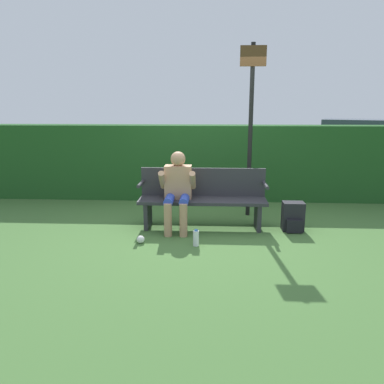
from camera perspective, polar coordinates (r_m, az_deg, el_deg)
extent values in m
plane|color=#426B33|center=(5.64, 1.58, -5.41)|extent=(40.00, 40.00, 0.00)
cube|color=#1E4C1E|center=(7.23, 1.97, 4.53)|extent=(12.00, 0.53, 1.42)
cube|color=#2D2D33|center=(5.52, 1.61, -1.31)|extent=(1.88, 0.46, 0.05)
cube|color=#2D2D33|center=(5.67, 1.68, 1.55)|extent=(1.88, 0.04, 0.43)
cube|color=#2D2D33|center=(5.65, -6.74, -3.34)|extent=(0.06, 0.41, 0.39)
cube|color=#2D2D33|center=(5.62, 9.98, -3.56)|extent=(0.06, 0.41, 0.39)
cylinder|color=#2D2D33|center=(5.56, -7.83, 1.25)|extent=(0.05, 0.41, 0.05)
cylinder|color=#2D2D33|center=(5.52, 11.15, 1.03)|extent=(0.05, 0.41, 0.05)
cube|color=tan|center=(5.52, -2.12, 1.54)|extent=(0.39, 0.22, 0.49)
sphere|color=tan|center=(5.46, -2.15, 5.06)|extent=(0.22, 0.22, 0.22)
cylinder|color=#2D47B7|center=(5.36, -3.45, -1.15)|extent=(0.13, 0.45, 0.13)
cylinder|color=#2D47B7|center=(5.34, -1.15, -1.18)|extent=(0.13, 0.45, 0.13)
cylinder|color=tan|center=(5.21, -3.69, -4.26)|extent=(0.11, 0.11, 0.47)
cylinder|color=tan|center=(5.19, -1.32, -4.31)|extent=(0.11, 0.11, 0.47)
cylinder|color=tan|center=(5.42, -4.54, 1.84)|extent=(0.09, 0.31, 0.31)
cylinder|color=tan|center=(5.38, 0.09, 1.80)|extent=(0.09, 0.31, 0.31)
cube|color=black|center=(5.65, 15.11, -3.58)|extent=(0.31, 0.21, 0.42)
cube|color=black|center=(5.55, 15.34, -5.04)|extent=(0.23, 0.07, 0.19)
cylinder|color=white|center=(4.90, 0.62, -7.06)|extent=(0.08, 0.08, 0.20)
cylinder|color=#2D66B2|center=(4.86, 0.62, -5.83)|extent=(0.04, 0.04, 0.02)
cylinder|color=black|center=(6.09, 8.88, 8.89)|extent=(0.07, 0.07, 2.71)
cube|color=brown|center=(6.07, 9.33, 19.80)|extent=(0.40, 0.02, 0.30)
cube|color=maroon|center=(15.69, 23.17, 7.27)|extent=(4.89, 3.40, 0.56)
cube|color=#333D4C|center=(15.65, 23.35, 9.21)|extent=(2.62, 2.34, 0.51)
cylinder|color=black|center=(16.69, 18.38, 7.40)|extent=(0.63, 0.39, 0.60)
cylinder|color=black|center=(14.90, 17.61, 6.83)|extent=(0.63, 0.39, 0.60)
sphere|color=silver|center=(5.05, -7.83, -7.17)|extent=(0.10, 0.10, 0.10)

